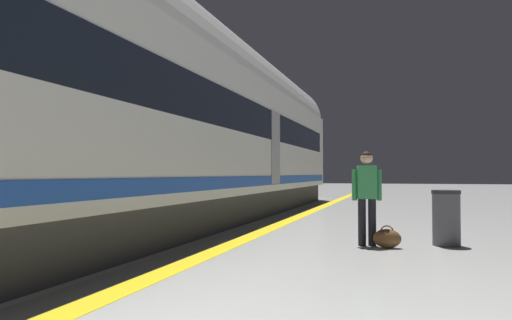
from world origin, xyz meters
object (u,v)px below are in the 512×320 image
high_speed_train (87,91)px  waste_bin (446,218)px  passenger_near (367,191)px  duffel_bag_near (387,238)px

high_speed_train → waste_bin: (5.53, 1.93, -2.05)m
passenger_near → duffel_bag_near: size_ratio=3.53×
high_speed_train → passenger_near: (4.28, 1.53, -1.60)m
passenger_near → duffel_bag_near: 0.83m
passenger_near → waste_bin: (1.25, 0.40, -0.44)m
passenger_near → duffel_bag_near: bearing=-25.8°
passenger_near → waste_bin: size_ratio=1.71×
duffel_bag_near → waste_bin: size_ratio=0.48×
high_speed_train → waste_bin: bearing=19.3°
high_speed_train → passenger_near: bearing=19.7°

